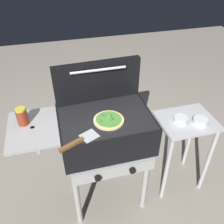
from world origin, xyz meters
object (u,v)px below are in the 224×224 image
(prep_table, at_px, (182,139))
(topping_bowl_far, at_px, (181,120))
(grill, at_px, (104,132))
(topping_bowl_near, at_px, (200,121))
(spatula, at_px, (79,141))
(sauce_jar, at_px, (22,116))
(pizza_veggie, at_px, (109,120))

(prep_table, relative_size, topping_bowl_far, 6.75)
(grill, distance_m, topping_bowl_near, 0.75)
(spatula, distance_m, prep_table, 0.98)
(prep_table, bearing_deg, sauce_jar, 177.45)
(topping_bowl_near, bearing_deg, pizza_veggie, 179.82)
(grill, relative_size, sauce_jar, 7.99)
(prep_table, bearing_deg, grill, -179.63)
(pizza_veggie, bearing_deg, prep_table, 5.62)
(grill, bearing_deg, sauce_jar, 173.67)
(pizza_veggie, distance_m, prep_table, 0.76)
(sauce_jar, bearing_deg, topping_bowl_far, -3.10)
(pizza_veggie, height_order, prep_table, pizza_veggie)
(spatula, height_order, topping_bowl_far, spatula)
(sauce_jar, xyz_separation_m, prep_table, (1.19, -0.05, -0.44))
(topping_bowl_far, bearing_deg, prep_table, 7.13)
(grill, xyz_separation_m, pizza_veggie, (0.02, -0.06, 0.15))
(pizza_veggie, distance_m, spatula, 0.27)
(topping_bowl_near, bearing_deg, prep_table, 137.08)
(topping_bowl_near, height_order, topping_bowl_far, same)
(grill, xyz_separation_m, sauce_jar, (-0.52, 0.06, 0.20))
(pizza_veggie, relative_size, sauce_jar, 1.70)
(grill, height_order, sauce_jar, sauce_jar)
(sauce_jar, bearing_deg, grill, -6.33)
(spatula, xyz_separation_m, topping_bowl_near, (0.94, 0.15, -0.16))
(sauce_jar, xyz_separation_m, topping_bowl_far, (1.13, -0.06, -0.21))
(spatula, bearing_deg, topping_bowl_near, 8.81)
(pizza_veggie, height_order, sauce_jar, sauce_jar)
(sauce_jar, height_order, prep_table, sauce_jar)
(sauce_jar, height_order, topping_bowl_far, sauce_jar)
(sauce_jar, relative_size, spatula, 0.46)
(pizza_veggie, height_order, topping_bowl_far, pizza_veggie)
(topping_bowl_far, bearing_deg, topping_bowl_near, -23.21)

